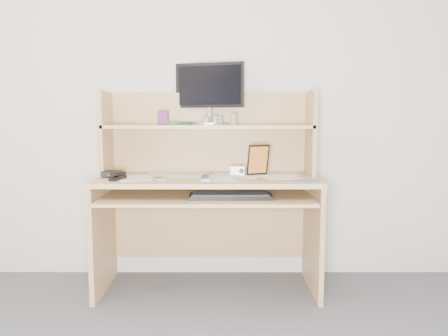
{
  "coord_description": "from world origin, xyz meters",
  "views": [
    {
      "loc": [
        0.11,
        -1.3,
        1.13
      ],
      "look_at": [
        0.1,
        1.43,
        0.81
      ],
      "focal_mm": 35.0,
      "sensor_mm": 36.0,
      "label": 1
    }
  ],
  "objects_px": {
    "game_case": "(258,160)",
    "monitor": "(209,92)",
    "desk": "(208,184)",
    "tv_remote": "(205,179)",
    "keyboard": "(230,196)"
  },
  "relations": [
    {
      "from": "keyboard",
      "to": "monitor",
      "type": "bearing_deg",
      "value": 106.26
    },
    {
      "from": "monitor",
      "to": "tv_remote",
      "type": "bearing_deg",
      "value": -74.91
    },
    {
      "from": "tv_remote",
      "to": "monitor",
      "type": "relative_size",
      "value": 0.4
    },
    {
      "from": "desk",
      "to": "tv_remote",
      "type": "relative_size",
      "value": 7.43
    },
    {
      "from": "keyboard",
      "to": "game_case",
      "type": "distance_m",
      "value": 0.37
    },
    {
      "from": "monitor",
      "to": "game_case",
      "type": "bearing_deg",
      "value": -10.93
    },
    {
      "from": "tv_remote",
      "to": "keyboard",
      "type": "bearing_deg",
      "value": -13.52
    },
    {
      "from": "keyboard",
      "to": "game_case",
      "type": "bearing_deg",
      "value": 53.11
    },
    {
      "from": "game_case",
      "to": "monitor",
      "type": "bearing_deg",
      "value": 132.48
    },
    {
      "from": "game_case",
      "to": "monitor",
      "type": "height_order",
      "value": "monitor"
    },
    {
      "from": "keyboard",
      "to": "game_case",
      "type": "xyz_separation_m",
      "value": [
        0.18,
        0.26,
        0.19
      ]
    },
    {
      "from": "tv_remote",
      "to": "game_case",
      "type": "distance_m",
      "value": 0.42
    },
    {
      "from": "tv_remote",
      "to": "game_case",
      "type": "bearing_deg",
      "value": 30.45
    },
    {
      "from": "keyboard",
      "to": "monitor",
      "type": "height_order",
      "value": "monitor"
    },
    {
      "from": "desk",
      "to": "monitor",
      "type": "bearing_deg",
      "value": 87.8
    }
  ]
}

